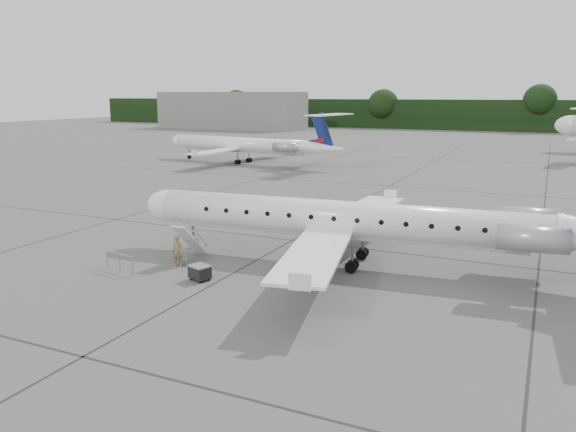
% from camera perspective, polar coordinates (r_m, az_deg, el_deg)
% --- Properties ---
extents(ground, '(320.00, 320.00, 0.00)m').
position_cam_1_polar(ground, '(30.06, 2.72, -5.95)').
color(ground, '#565654').
rests_on(ground, ground).
extents(treeline, '(260.00, 4.00, 8.00)m').
position_cam_1_polar(treeline, '(156.91, 21.34, 9.48)').
color(treeline, black).
rests_on(treeline, ground).
extents(terminal_building, '(40.00, 14.00, 10.00)m').
position_cam_1_polar(terminal_building, '(158.62, -5.73, 10.63)').
color(terminal_building, slate).
rests_on(terminal_building, ground).
extents(main_regional_jet, '(29.68, 22.57, 7.18)m').
position_cam_1_polar(main_regional_jet, '(31.26, 5.44, 1.52)').
color(main_regional_jet, white).
rests_on(main_regional_jet, ground).
extents(airstair, '(1.07, 2.57, 2.25)m').
position_cam_1_polar(airstair, '(32.81, -9.92, -2.52)').
color(airstair, white).
rests_on(airstair, ground).
extents(passenger, '(0.74, 0.61, 1.75)m').
position_cam_1_polar(passenger, '(31.71, -11.16, -3.56)').
color(passenger, olive).
rests_on(passenger, ground).
extents(safety_railing, '(2.17, 0.55, 1.00)m').
position_cam_1_polar(safety_railing, '(31.70, -16.74, -4.56)').
color(safety_railing, '#95979D').
rests_on(safety_railing, ground).
extents(baggage_cart, '(1.20, 1.08, 0.86)m').
position_cam_1_polar(baggage_cart, '(29.36, -8.95, -5.66)').
color(baggage_cart, black).
rests_on(baggage_cart, ground).
extents(bg_regional_left, '(29.52, 23.05, 7.11)m').
position_cam_1_polar(bg_regional_left, '(78.73, -5.16, 7.97)').
color(bg_regional_left, white).
rests_on(bg_regional_left, ground).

